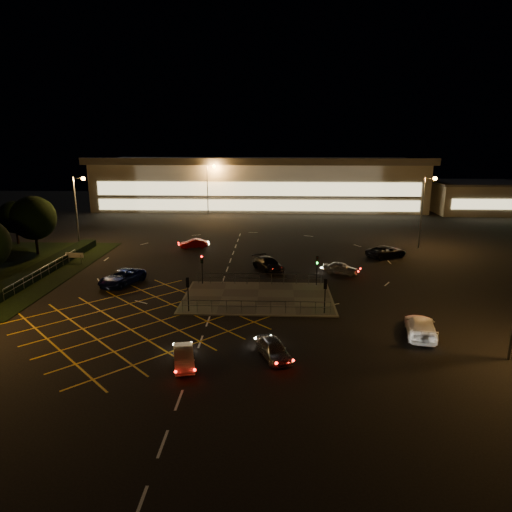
{
  "coord_description": "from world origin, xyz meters",
  "views": [
    {
      "loc": [
        3.53,
        -43.76,
        14.94
      ],
      "look_at": [
        1.47,
        6.63,
        2.0
      ],
      "focal_mm": 32.0,
      "sensor_mm": 36.0,
      "label": 1
    }
  ],
  "objects_px": {
    "signal_se": "(325,289)",
    "car_left_blue": "(122,277)",
    "signal_ne": "(317,264)",
    "car_east_grey": "(386,252)",
    "car_queue_white": "(184,357)",
    "car_near_silver": "(273,349)",
    "car_approach_white": "(421,327)",
    "car_circ_red": "(194,244)",
    "signal_sw": "(188,287)",
    "signal_nw": "(202,263)",
    "car_far_dkgrey": "(268,264)",
    "car_right_silver": "(341,268)"
  },
  "relations": [
    {
      "from": "signal_se",
      "to": "car_left_blue",
      "type": "distance_m",
      "value": 22.03
    },
    {
      "from": "signal_ne",
      "to": "car_east_grey",
      "type": "distance_m",
      "value": 16.2
    },
    {
      "from": "car_queue_white",
      "to": "car_left_blue",
      "type": "distance_m",
      "value": 20.2
    },
    {
      "from": "signal_ne",
      "to": "car_queue_white",
      "type": "height_order",
      "value": "signal_ne"
    },
    {
      "from": "signal_se",
      "to": "car_left_blue",
      "type": "xyz_separation_m",
      "value": [
        -20.54,
        7.78,
        -1.6
      ]
    },
    {
      "from": "signal_ne",
      "to": "car_left_blue",
      "type": "distance_m",
      "value": 20.61
    },
    {
      "from": "car_near_silver",
      "to": "car_east_grey",
      "type": "height_order",
      "value": "car_east_grey"
    },
    {
      "from": "car_left_blue",
      "to": "car_approach_white",
      "type": "bearing_deg",
      "value": -0.11
    },
    {
      "from": "car_east_grey",
      "to": "car_near_silver",
      "type": "bearing_deg",
      "value": 124.5
    },
    {
      "from": "signal_ne",
      "to": "car_circ_red",
      "type": "xyz_separation_m",
      "value": [
        -15.85,
        16.69,
        -1.74
      ]
    },
    {
      "from": "signal_sw",
      "to": "car_left_blue",
      "type": "bearing_deg",
      "value": -42.32
    },
    {
      "from": "signal_ne",
      "to": "car_approach_white",
      "type": "height_order",
      "value": "signal_ne"
    },
    {
      "from": "signal_nw",
      "to": "car_east_grey",
      "type": "height_order",
      "value": "signal_nw"
    },
    {
      "from": "car_far_dkgrey",
      "to": "signal_nw",
      "type": "bearing_deg",
      "value": -169.7
    },
    {
      "from": "signal_nw",
      "to": "car_approach_white",
      "type": "xyz_separation_m",
      "value": [
        19.04,
        -12.22,
        -1.6
      ]
    },
    {
      "from": "signal_sw",
      "to": "car_far_dkgrey",
      "type": "xyz_separation_m",
      "value": [
        6.85,
        13.76,
        -1.62
      ]
    },
    {
      "from": "car_approach_white",
      "to": "signal_sw",
      "type": "bearing_deg",
      "value": -1.14
    },
    {
      "from": "signal_nw",
      "to": "car_east_grey",
      "type": "distance_m",
      "value": 25.5
    },
    {
      "from": "car_left_blue",
      "to": "car_far_dkgrey",
      "type": "height_order",
      "value": "car_left_blue"
    },
    {
      "from": "signal_ne",
      "to": "car_left_blue",
      "type": "bearing_deg",
      "value": -179.42
    },
    {
      "from": "car_circ_red",
      "to": "car_approach_white",
      "type": "xyz_separation_m",
      "value": [
        22.89,
        -28.91,
        0.15
      ]
    },
    {
      "from": "signal_sw",
      "to": "car_approach_white",
      "type": "relative_size",
      "value": 0.59
    },
    {
      "from": "signal_sw",
      "to": "car_far_dkgrey",
      "type": "distance_m",
      "value": 15.45
    },
    {
      "from": "signal_se",
      "to": "signal_nw",
      "type": "distance_m",
      "value": 14.41
    },
    {
      "from": "signal_sw",
      "to": "car_approach_white",
      "type": "distance_m",
      "value": 19.57
    },
    {
      "from": "signal_ne",
      "to": "car_right_silver",
      "type": "relative_size",
      "value": 0.79
    },
    {
      "from": "signal_sw",
      "to": "car_east_grey",
      "type": "relative_size",
      "value": 0.58
    },
    {
      "from": "signal_nw",
      "to": "car_left_blue",
      "type": "bearing_deg",
      "value": -178.61
    },
    {
      "from": "signal_nw",
      "to": "car_circ_red",
      "type": "relative_size",
      "value": 0.83
    },
    {
      "from": "signal_se",
      "to": "car_circ_red",
      "type": "height_order",
      "value": "signal_se"
    },
    {
      "from": "signal_se",
      "to": "car_near_silver",
      "type": "distance_m",
      "value": 9.62
    },
    {
      "from": "car_queue_white",
      "to": "car_east_grey",
      "type": "distance_m",
      "value": 36.65
    },
    {
      "from": "car_near_silver",
      "to": "car_east_grey",
      "type": "xyz_separation_m",
      "value": [
        14.61,
        28.86,
        0.09
      ]
    },
    {
      "from": "signal_nw",
      "to": "car_near_silver",
      "type": "height_order",
      "value": "signal_nw"
    },
    {
      "from": "car_near_silver",
      "to": "car_circ_red",
      "type": "height_order",
      "value": "car_near_silver"
    },
    {
      "from": "car_queue_white",
      "to": "car_right_silver",
      "type": "relative_size",
      "value": 0.94
    },
    {
      "from": "signal_se",
      "to": "car_left_blue",
      "type": "bearing_deg",
      "value": -20.74
    },
    {
      "from": "car_queue_white",
      "to": "car_far_dkgrey",
      "type": "distance_m",
      "value": 24.12
    },
    {
      "from": "car_queue_white",
      "to": "car_right_silver",
      "type": "distance_m",
      "value": 26.2
    },
    {
      "from": "car_near_silver",
      "to": "car_far_dkgrey",
      "type": "xyz_separation_m",
      "value": [
        -0.71,
        22.13,
        0.08
      ]
    },
    {
      "from": "car_near_silver",
      "to": "car_left_blue",
      "type": "xyz_separation_m",
      "value": [
        -16.11,
        16.15,
        0.09
      ]
    },
    {
      "from": "car_queue_white",
      "to": "car_right_silver",
      "type": "xyz_separation_m",
      "value": [
        13.7,
        22.33,
        0.06
      ]
    },
    {
      "from": "signal_nw",
      "to": "car_near_silver",
      "type": "distance_m",
      "value": 18.1
    },
    {
      "from": "car_near_silver",
      "to": "car_left_blue",
      "type": "bearing_deg",
      "value": 113.68
    },
    {
      "from": "car_right_silver",
      "to": "car_circ_red",
      "type": "distance_m",
      "value": 22.55
    },
    {
      "from": "signal_se",
      "to": "car_right_silver",
      "type": "relative_size",
      "value": 0.79
    },
    {
      "from": "signal_sw",
      "to": "car_left_blue",
      "type": "height_order",
      "value": "signal_sw"
    },
    {
      "from": "signal_ne",
      "to": "car_queue_white",
      "type": "relative_size",
      "value": 0.85
    },
    {
      "from": "signal_se",
      "to": "car_near_silver",
      "type": "relative_size",
      "value": 0.8
    },
    {
      "from": "signal_sw",
      "to": "signal_se",
      "type": "bearing_deg",
      "value": -180.0
    }
  ]
}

